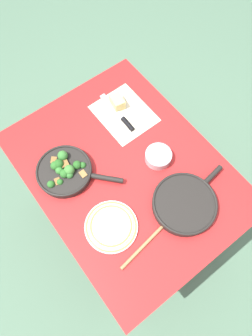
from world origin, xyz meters
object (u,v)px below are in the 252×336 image
at_px(skillet_eggs, 185,204).
at_px(wooden_spoon, 160,229).
at_px(skillet_broccoli, 65,171).
at_px(cheese_block, 117,102).
at_px(grater_knife, 121,117).
at_px(dinner_plate_stack, 111,226).
at_px(prep_bowl_steel, 158,157).

xyz_separation_m(skillet_eggs, wooden_spoon, (0.02, -0.15, -0.02)).
relative_size(skillet_broccoli, cheese_block, 3.89).
distance_m(wooden_spoon, grater_knife, 0.59).
distance_m(skillet_eggs, dinner_plate_stack, 0.33).
relative_size(cheese_block, dinner_plate_stack, 0.38).
relative_size(skillet_eggs, grater_knife, 1.45).
relative_size(skillet_broccoli, prep_bowl_steel, 2.73).
bearing_deg(skillet_broccoli, cheese_block, 68.60).
bearing_deg(skillet_broccoli, prep_bowl_steel, 19.80).
bearing_deg(skillet_eggs, prep_bowl_steel, 70.35).
xyz_separation_m(skillet_broccoli, wooden_spoon, (0.47, 0.18, -0.02)).
bearing_deg(skillet_eggs, wooden_spoon, 179.89).
bearing_deg(cheese_block, prep_bowl_steel, -4.83).
xyz_separation_m(wooden_spoon, grater_knife, (-0.55, 0.21, 0.00)).
bearing_deg(grater_knife, cheese_block, -20.94).
xyz_separation_m(skillet_broccoli, prep_bowl_steel, (0.20, 0.39, -0.00)).
bearing_deg(cheese_block, skillet_broccoli, -68.83).
height_order(skillet_broccoli, cheese_block, skillet_broccoli).
height_order(grater_knife, dinner_plate_stack, dinner_plate_stack).
xyz_separation_m(cheese_block, prep_bowl_steel, (0.36, -0.03, -0.00)).
xyz_separation_m(skillet_eggs, cheese_block, (-0.61, 0.09, 0.00)).
bearing_deg(grater_knife, wooden_spoon, 160.44).
distance_m(grater_knife, dinner_plate_stack, 0.56).
xyz_separation_m(cheese_block, dinner_plate_stack, (0.49, -0.40, -0.01)).
xyz_separation_m(wooden_spoon, prep_bowl_steel, (-0.26, 0.21, 0.02)).
height_order(grater_knife, prep_bowl_steel, prep_bowl_steel).
relative_size(grater_knife, prep_bowl_steel, 2.18).
relative_size(skillet_eggs, cheese_block, 4.52).
relative_size(wooden_spoon, dinner_plate_stack, 1.65).
height_order(skillet_broccoli, skillet_eggs, skillet_broccoli).
relative_size(skillet_eggs, prep_bowl_steel, 3.17).
distance_m(grater_knife, prep_bowl_steel, 0.29).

